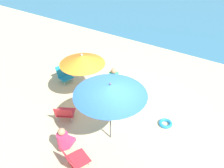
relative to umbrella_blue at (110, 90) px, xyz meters
The scene contains 11 objects.
ground_plane 1.88m from the umbrella_blue, 114.84° to the left, with size 40.00×40.00×0.00m, color beige.
sea_water 14.46m from the umbrella_blue, 91.04° to the left, with size 40.00×16.00×0.01m, color teal.
umbrella_blue is the anchor object (origin of this frame).
umbrella_orange 2.18m from the umbrella_blue, 148.77° to the left, with size 1.52×1.52×1.77m.
beach_chair_a 2.15m from the umbrella_blue, behind, with size 0.75×0.75×0.66m.
beach_chair_b 3.82m from the umbrella_blue, 154.82° to the left, with size 0.64×0.60×0.64m.
beach_chair_c 1.98m from the umbrella_blue, 112.78° to the left, with size 0.59×0.48×0.57m.
beach_chair_d 2.02m from the umbrella_blue, 99.83° to the right, with size 0.70×0.75×0.64m.
person_a 1.91m from the umbrella_blue, 126.56° to the right, with size 0.37×0.56×0.88m.
person_b 2.65m from the umbrella_blue, 121.32° to the left, with size 0.49×0.58×0.97m.
swim_ring 2.51m from the umbrella_blue, 49.85° to the left, with size 0.43×0.43×0.10m, color #238CD8.
Camera 1 is at (2.94, -4.60, 5.37)m, focal length 37.84 mm.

